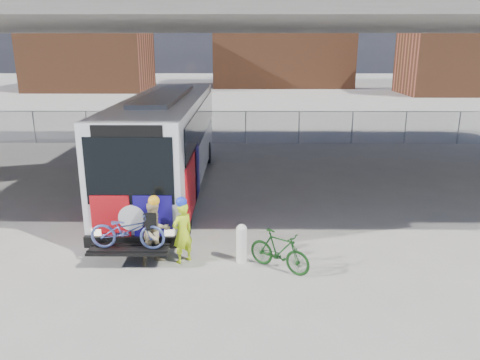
{
  "coord_description": "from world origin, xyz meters",
  "views": [
    {
      "loc": [
        0.88,
        -14.17,
        5.39
      ],
      "look_at": [
        0.78,
        -1.08,
        1.6
      ],
      "focal_mm": 35.0,
      "sensor_mm": 36.0,
      "label": 1
    }
  ],
  "objects_px": {
    "bus": "(167,136)",
    "bollard": "(242,242)",
    "cyclist_hivis": "(182,231)",
    "bike_parked": "(279,251)",
    "cyclist_tan": "(155,232)"
  },
  "relations": [
    {
      "from": "bus",
      "to": "bollard",
      "type": "distance_m",
      "value": 7.09
    },
    {
      "from": "bus",
      "to": "cyclist_hivis",
      "type": "height_order",
      "value": "bus"
    },
    {
      "from": "bus",
      "to": "bike_parked",
      "type": "relative_size",
      "value": 7.6
    },
    {
      "from": "cyclist_hivis",
      "to": "cyclist_tan",
      "type": "relative_size",
      "value": 0.97
    },
    {
      "from": "cyclist_hivis",
      "to": "cyclist_tan",
      "type": "xyz_separation_m",
      "value": [
        -0.67,
        -0.08,
        0.01
      ]
    },
    {
      "from": "bollard",
      "to": "bus",
      "type": "bearing_deg",
      "value": 114.16
    },
    {
      "from": "bollard",
      "to": "cyclist_hivis",
      "type": "distance_m",
      "value": 1.53
    },
    {
      "from": "cyclist_hivis",
      "to": "bike_parked",
      "type": "bearing_deg",
      "value": 128.28
    },
    {
      "from": "bus",
      "to": "bike_parked",
      "type": "xyz_separation_m",
      "value": [
        3.76,
        -6.75,
        -1.6
      ]
    },
    {
      "from": "cyclist_hivis",
      "to": "bike_parked",
      "type": "distance_m",
      "value": 2.5
    },
    {
      "from": "cyclist_tan",
      "to": "bollard",
      "type": "bearing_deg",
      "value": -35.87
    },
    {
      "from": "cyclist_tan",
      "to": "cyclist_hivis",
      "type": "bearing_deg",
      "value": -30.93
    },
    {
      "from": "bike_parked",
      "to": "bollard",
      "type": "bearing_deg",
      "value": 100.57
    },
    {
      "from": "cyclist_hivis",
      "to": "cyclist_tan",
      "type": "height_order",
      "value": "cyclist_tan"
    },
    {
      "from": "bus",
      "to": "bollard",
      "type": "bearing_deg",
      "value": -65.84
    }
  ]
}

